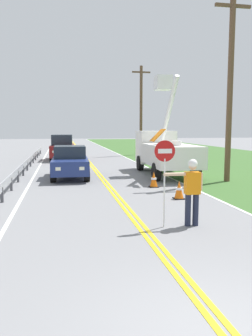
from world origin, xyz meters
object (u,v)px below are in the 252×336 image
object	(u,v)px
flagger_worker	(192,188)
oncoming_suv_second	(62,147)
traffic_cone_lead	(179,190)
oncoming_sedan_nearest	(70,162)
utility_pole_near	(230,86)
traffic_cone_mid	(154,180)
utility_bucket_truck	(163,149)
stop_sign_paddle	(165,164)
utility_pole_mid	(141,109)

from	to	relation	value
flagger_worker	oncoming_suv_second	bearing A→B (deg)	99.59
flagger_worker	traffic_cone_lead	world-z (taller)	flagger_worker
oncoming_sedan_nearest	utility_pole_near	xyz separation A→B (m)	(7.65, -2.62, 3.83)
traffic_cone_mid	oncoming_sedan_nearest	bearing A→B (deg)	135.77
utility_bucket_truck	oncoming_sedan_nearest	distance (m)	5.43
flagger_worker	stop_sign_paddle	world-z (taller)	stop_sign_paddle
oncoming_sedan_nearest	utility_pole_mid	bearing A→B (deg)	63.14
utility_pole_mid	oncoming_sedan_nearest	bearing A→B (deg)	-116.86
oncoming_suv_second	utility_pole_mid	bearing A→B (deg)	27.81
flagger_worker	oncoming_suv_second	xyz separation A→B (m)	(-3.36, 19.88, 0.01)
stop_sign_paddle	utility_pole_near	bearing A→B (deg)	51.80
flagger_worker	traffic_cone_mid	world-z (taller)	flagger_worker
flagger_worker	traffic_cone_mid	bearing A→B (deg)	84.14
utility_bucket_truck	utility_pole_mid	world-z (taller)	utility_pole_mid
utility_pole_near	traffic_cone_mid	distance (m)	5.99
utility_bucket_truck	traffic_cone_lead	world-z (taller)	utility_bucket_truck
stop_sign_paddle	traffic_cone_mid	xyz separation A→B (m)	(1.38, 5.98, -1.37)
utility_pole_mid	traffic_cone_mid	distance (m)	18.75
utility_pole_near	utility_pole_mid	xyz separation A→B (m)	(-0.37, 17.01, -0.19)
flagger_worker	oncoming_sedan_nearest	bearing A→B (deg)	107.52
oncoming_sedan_nearest	oncoming_suv_second	bearing A→B (deg)	91.95
utility_bucket_truck	utility_pole_near	bearing A→B (deg)	-54.94
stop_sign_paddle	traffic_cone_lead	size ratio (longest dim) A/B	3.33
utility_pole_mid	utility_bucket_truck	bearing A→B (deg)	-98.01
utility_pole_near	traffic_cone_lead	world-z (taller)	utility_pole_near
utility_bucket_truck	oncoming_suv_second	xyz separation A→B (m)	(-5.71, 9.70, -0.36)
stop_sign_paddle	utility_bucket_truck	world-z (taller)	utility_bucket_truck
utility_pole_mid	traffic_cone_lead	world-z (taller)	utility_pole_mid
traffic_cone_mid	stop_sign_paddle	bearing A→B (deg)	-103.04
stop_sign_paddle	utility_pole_near	world-z (taller)	utility_pole_near
oncoming_suv_second	utility_bucket_truck	bearing A→B (deg)	-59.54
oncoming_sedan_nearest	traffic_cone_mid	world-z (taller)	oncoming_sedan_nearest
flagger_worker	oncoming_sedan_nearest	xyz separation A→B (m)	(-3.00, 9.52, -0.21)
utility_pole_mid	traffic_cone_lead	size ratio (longest dim) A/B	12.28
utility_pole_near	utility_pole_mid	size ratio (longest dim) A/B	1.04
utility_bucket_truck	oncoming_sedan_nearest	xyz separation A→B (m)	(-5.35, -0.66, -0.59)
utility_pole_near	stop_sign_paddle	bearing A→B (deg)	-128.20
stop_sign_paddle	utility_pole_mid	distance (m)	24.58
utility_bucket_truck	traffic_cone_mid	world-z (taller)	utility_bucket_truck
stop_sign_paddle	utility_pole_near	distance (m)	9.25
oncoming_sedan_nearest	utility_pole_near	world-z (taller)	utility_pole_near
utility_bucket_truck	oncoming_suv_second	size ratio (longest dim) A/B	1.47
oncoming_suv_second	stop_sign_paddle	bearing A→B (deg)	-82.57
utility_bucket_truck	oncoming_sedan_nearest	size ratio (longest dim) A/B	1.66
flagger_worker	traffic_cone_mid	distance (m)	6.07
traffic_cone_lead	utility_pole_near	bearing A→B (deg)	42.98
utility_pole_near	utility_bucket_truck	bearing A→B (deg)	125.06
utility_pole_near	traffic_cone_lead	size ratio (longest dim) A/B	12.80
traffic_cone_mid	oncoming_suv_second	bearing A→B (deg)	105.97
stop_sign_paddle	utility_bucket_truck	distance (m)	10.63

